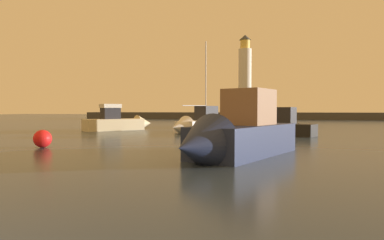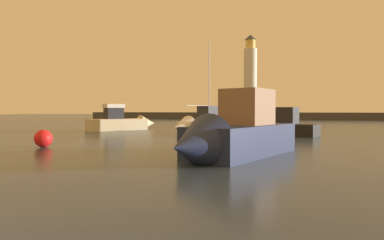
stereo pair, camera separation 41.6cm
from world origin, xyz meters
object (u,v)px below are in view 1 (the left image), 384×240
at_px(motorboat_3, 121,122).
at_px(mooring_buoy, 43,139).
at_px(lighthouse, 245,76).
at_px(motorboat_2, 198,124).
at_px(motorboat_1, 234,136).
at_px(motorboat_0, 271,126).
at_px(sailboat_moored, 202,123).

xyz_separation_m(motorboat_3, mooring_buoy, (2.37, -16.02, -0.30)).
distance_m(lighthouse, mooring_buoy, 61.03).
xyz_separation_m(lighthouse, motorboat_2, (-1.73, -45.88, -8.78)).
bearing_deg(mooring_buoy, motorboat_1, -9.96).
bearing_deg(motorboat_2, lighthouse, 87.85).
relative_size(lighthouse, motorboat_1, 2.00).
bearing_deg(motorboat_3, motorboat_0, -13.86).
distance_m(motorboat_2, sailboat_moored, 8.83).
bearing_deg(motorboat_1, mooring_buoy, 170.04).
relative_size(motorboat_0, sailboat_moored, 0.68).
bearing_deg(lighthouse, motorboat_0, -84.32).
relative_size(motorboat_0, motorboat_1, 0.81).
distance_m(motorboat_0, mooring_buoy, 17.51).
xyz_separation_m(motorboat_3, sailboat_moored, (7.10, 6.71, -0.28)).
height_order(lighthouse, motorboat_2, lighthouse).
bearing_deg(motorboat_1, motorboat_0, 82.76).
xyz_separation_m(motorboat_0, sailboat_moored, (-7.64, 10.35, -0.18)).
xyz_separation_m(lighthouse, sailboat_moored, (-2.92, -37.14, -9.02)).
distance_m(motorboat_1, mooring_buoy, 10.74).
bearing_deg(motorboat_3, sailboat_moored, 43.38).
relative_size(motorboat_2, motorboat_3, 1.12).
bearing_deg(motorboat_0, motorboat_2, 165.99).
bearing_deg(lighthouse, motorboat_2, -92.15).
distance_m(motorboat_0, sailboat_moored, 12.87).
bearing_deg(motorboat_1, sailboat_moored, 103.35).
relative_size(motorboat_2, mooring_buoy, 7.66).
xyz_separation_m(lighthouse, motorboat_3, (-10.02, -43.85, -8.74)).
height_order(motorboat_1, motorboat_3, motorboat_1).
height_order(motorboat_0, mooring_buoy, motorboat_0).
distance_m(lighthouse, motorboat_2, 46.74).
distance_m(motorboat_2, mooring_buoy, 15.19).
height_order(motorboat_3, mooring_buoy, motorboat_3).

